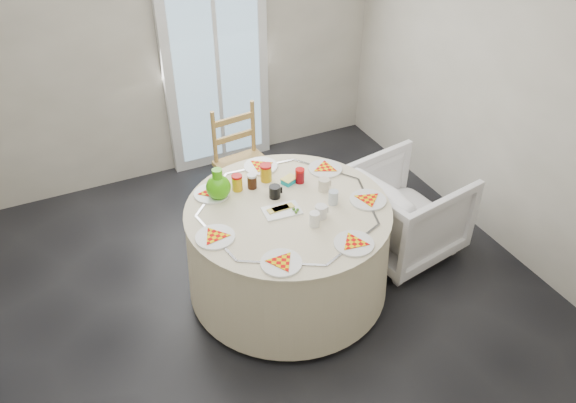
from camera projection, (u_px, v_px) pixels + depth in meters
name	position (u px, v px, depth m)	size (l,w,h in m)	color
floor	(264.00, 295.00, 4.18)	(4.00, 4.00, 0.00)	black
wall_back	(168.00, 39.00, 4.87)	(4.00, 0.02, 2.60)	#BCB5A3
wall_right	(509.00, 84.00, 4.11)	(0.02, 4.00, 2.60)	#BCB5A3
glass_door	(216.00, 61.00, 5.12)	(1.00, 0.08, 2.10)	silver
table	(288.00, 249.00, 4.03)	(1.45, 1.45, 0.74)	beige
wooden_chair	(245.00, 166.00, 4.76)	(0.43, 0.41, 0.96)	#A88D43
armchair	(405.00, 208.00, 4.40)	(0.79, 0.74, 0.81)	white
place_settings	(288.00, 205.00, 3.80)	(1.37, 1.37, 0.03)	silver
jar_cluster	(267.00, 177.00, 3.98)	(0.51, 0.25, 0.15)	#91610F
butter_tub	(289.00, 178.00, 4.04)	(0.11, 0.08, 0.04)	#099CAE
green_pitcher	(218.00, 182.00, 3.84)	(0.17, 0.17, 0.22)	#3EB00A
cheese_platter	(282.00, 208.00, 3.77)	(0.25, 0.16, 0.03)	white
mugs_glasses	(306.00, 192.00, 3.85)	(0.60, 0.60, 0.11)	#AAAAAA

